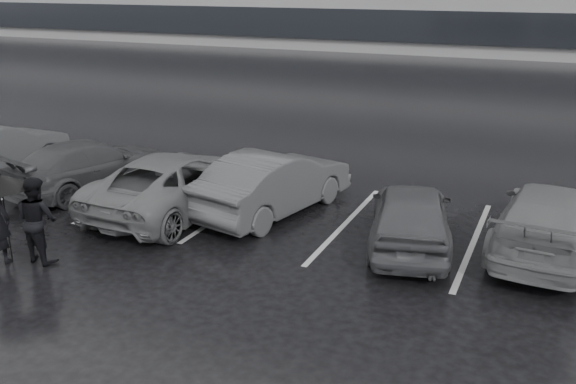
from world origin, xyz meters
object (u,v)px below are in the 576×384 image
(car_west_b, at_px, (176,182))
(pedestrian_right, at_px, (37,219))
(car_west_c, at_px, (91,165))
(car_west_a, at_px, (274,182))
(car_east, at_px, (550,219))
(car_main, at_px, (411,215))

(car_west_b, xyz_separation_m, pedestrian_right, (-0.87, -3.47, 0.15))
(pedestrian_right, bearing_deg, car_west_c, -55.17)
(car_west_a, height_order, car_east, car_west_a)
(car_west_a, distance_m, car_west_c, 5.06)
(car_west_a, relative_size, car_east, 0.94)
(car_east, bearing_deg, pedestrian_right, 30.52)
(car_west_c, bearing_deg, car_west_a, -162.25)
(car_west_a, distance_m, pedestrian_right, 5.24)
(car_east, height_order, pedestrian_right, pedestrian_right)
(car_west_b, height_order, car_east, car_west_b)
(car_main, xyz_separation_m, car_east, (2.61, 0.83, 0.01))
(car_main, height_order, pedestrian_right, pedestrian_right)
(car_west_a, height_order, car_west_b, car_west_a)
(car_west_c, distance_m, car_east, 11.07)
(car_west_b, distance_m, car_east, 8.21)
(car_west_a, relative_size, car_west_c, 0.99)
(car_west_b, height_order, car_west_c, car_west_b)
(car_east, bearing_deg, car_west_b, 11.04)
(car_west_a, xyz_separation_m, car_west_c, (-5.05, -0.34, -0.08))
(car_main, xyz_separation_m, car_west_b, (-5.55, -0.11, 0.02))
(car_main, relative_size, car_west_c, 0.88)
(car_west_b, bearing_deg, car_west_c, -7.33)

